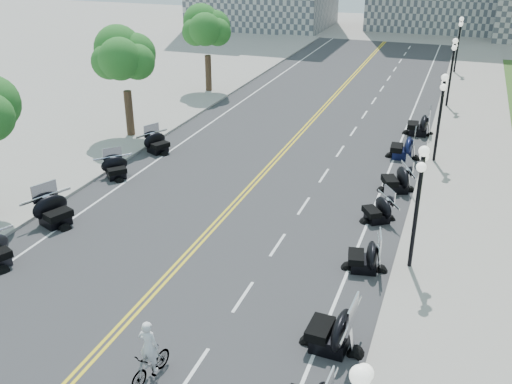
% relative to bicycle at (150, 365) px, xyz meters
% --- Properties ---
extents(ground, '(160.00, 160.00, 0.00)m').
position_rel_bicycle_xyz_m(ground, '(-2.17, 4.76, -0.51)').
color(ground, gray).
extents(road, '(16.00, 90.00, 0.01)m').
position_rel_bicycle_xyz_m(road, '(-2.17, 14.76, -0.50)').
color(road, '#333335').
rests_on(road, ground).
extents(centerline_yellow_a, '(0.12, 90.00, 0.00)m').
position_rel_bicycle_xyz_m(centerline_yellow_a, '(-2.29, 14.76, -0.49)').
color(centerline_yellow_a, yellow).
rests_on(centerline_yellow_a, road).
extents(centerline_yellow_b, '(0.12, 90.00, 0.00)m').
position_rel_bicycle_xyz_m(centerline_yellow_b, '(-2.05, 14.76, -0.49)').
color(centerline_yellow_b, yellow).
rests_on(centerline_yellow_b, road).
extents(edge_line_north, '(0.12, 90.00, 0.00)m').
position_rel_bicycle_xyz_m(edge_line_north, '(4.23, 14.76, -0.49)').
color(edge_line_north, white).
rests_on(edge_line_north, road).
extents(edge_line_south, '(0.12, 90.00, 0.00)m').
position_rel_bicycle_xyz_m(edge_line_south, '(-8.57, 14.76, -0.49)').
color(edge_line_south, white).
rests_on(edge_line_south, road).
extents(lane_dash_5, '(0.12, 2.00, 0.00)m').
position_rel_bicycle_xyz_m(lane_dash_5, '(1.03, 0.76, -0.49)').
color(lane_dash_5, white).
rests_on(lane_dash_5, road).
extents(lane_dash_6, '(0.12, 2.00, 0.00)m').
position_rel_bicycle_xyz_m(lane_dash_6, '(1.03, 4.76, -0.49)').
color(lane_dash_6, white).
rests_on(lane_dash_6, road).
extents(lane_dash_7, '(0.12, 2.00, 0.00)m').
position_rel_bicycle_xyz_m(lane_dash_7, '(1.03, 8.76, -0.49)').
color(lane_dash_7, white).
rests_on(lane_dash_7, road).
extents(lane_dash_8, '(0.12, 2.00, 0.00)m').
position_rel_bicycle_xyz_m(lane_dash_8, '(1.03, 12.76, -0.49)').
color(lane_dash_8, white).
rests_on(lane_dash_8, road).
extents(lane_dash_9, '(0.12, 2.00, 0.00)m').
position_rel_bicycle_xyz_m(lane_dash_9, '(1.03, 16.76, -0.49)').
color(lane_dash_9, white).
rests_on(lane_dash_9, road).
extents(lane_dash_10, '(0.12, 2.00, 0.00)m').
position_rel_bicycle_xyz_m(lane_dash_10, '(1.03, 20.76, -0.49)').
color(lane_dash_10, white).
rests_on(lane_dash_10, road).
extents(lane_dash_11, '(0.12, 2.00, 0.00)m').
position_rel_bicycle_xyz_m(lane_dash_11, '(1.03, 24.76, -0.49)').
color(lane_dash_11, white).
rests_on(lane_dash_11, road).
extents(lane_dash_12, '(0.12, 2.00, 0.00)m').
position_rel_bicycle_xyz_m(lane_dash_12, '(1.03, 28.76, -0.49)').
color(lane_dash_12, white).
rests_on(lane_dash_12, road).
extents(lane_dash_13, '(0.12, 2.00, 0.00)m').
position_rel_bicycle_xyz_m(lane_dash_13, '(1.03, 32.76, -0.49)').
color(lane_dash_13, white).
rests_on(lane_dash_13, road).
extents(lane_dash_14, '(0.12, 2.00, 0.00)m').
position_rel_bicycle_xyz_m(lane_dash_14, '(1.03, 36.76, -0.49)').
color(lane_dash_14, white).
rests_on(lane_dash_14, road).
extents(lane_dash_15, '(0.12, 2.00, 0.00)m').
position_rel_bicycle_xyz_m(lane_dash_15, '(1.03, 40.76, -0.49)').
color(lane_dash_15, white).
rests_on(lane_dash_15, road).
extents(lane_dash_16, '(0.12, 2.00, 0.00)m').
position_rel_bicycle_xyz_m(lane_dash_16, '(1.03, 44.76, -0.49)').
color(lane_dash_16, white).
rests_on(lane_dash_16, road).
extents(lane_dash_17, '(0.12, 2.00, 0.00)m').
position_rel_bicycle_xyz_m(lane_dash_17, '(1.03, 48.76, -0.49)').
color(lane_dash_17, white).
rests_on(lane_dash_17, road).
extents(lane_dash_18, '(0.12, 2.00, 0.00)m').
position_rel_bicycle_xyz_m(lane_dash_18, '(1.03, 52.76, -0.49)').
color(lane_dash_18, white).
rests_on(lane_dash_18, road).
extents(lane_dash_19, '(0.12, 2.00, 0.00)m').
position_rel_bicycle_xyz_m(lane_dash_19, '(1.03, 56.76, -0.49)').
color(lane_dash_19, white).
rests_on(lane_dash_19, road).
extents(sidewalk_north, '(5.00, 90.00, 0.15)m').
position_rel_bicycle_xyz_m(sidewalk_north, '(8.33, 14.76, -0.43)').
color(sidewalk_north, '#9E9991').
rests_on(sidewalk_north, ground).
extents(sidewalk_south, '(5.00, 90.00, 0.15)m').
position_rel_bicycle_xyz_m(sidewalk_south, '(-12.67, 14.76, -0.43)').
color(sidewalk_south, '#9E9991').
rests_on(sidewalk_south, ground).
extents(street_lamp_2, '(0.50, 1.20, 4.90)m').
position_rel_bicycle_xyz_m(street_lamp_2, '(6.43, 8.76, 2.09)').
color(street_lamp_2, black).
rests_on(street_lamp_2, sidewalk_north).
extents(street_lamp_3, '(0.50, 1.20, 4.90)m').
position_rel_bicycle_xyz_m(street_lamp_3, '(6.43, 20.76, 2.09)').
color(street_lamp_3, black).
rests_on(street_lamp_3, sidewalk_north).
extents(street_lamp_4, '(0.50, 1.20, 4.90)m').
position_rel_bicycle_xyz_m(street_lamp_4, '(6.43, 32.76, 2.09)').
color(street_lamp_4, black).
rests_on(street_lamp_4, sidewalk_north).
extents(street_lamp_5, '(0.50, 1.20, 4.90)m').
position_rel_bicycle_xyz_m(street_lamp_5, '(6.43, 44.76, 2.09)').
color(street_lamp_5, black).
rests_on(street_lamp_5, sidewalk_north).
extents(tree_3, '(4.80, 4.80, 9.20)m').
position_rel_bicycle_xyz_m(tree_3, '(-12.17, 18.76, 4.24)').
color(tree_3, '#235619').
rests_on(tree_3, sidewalk_south).
extents(tree_4, '(4.80, 4.80, 9.20)m').
position_rel_bicycle_xyz_m(tree_4, '(-12.17, 30.76, 4.24)').
color(tree_4, '#235619').
rests_on(tree_4, sidewalk_south).
extents(motorcycle_n_5, '(2.31, 2.31, 1.54)m').
position_rel_bicycle_xyz_m(motorcycle_n_5, '(4.61, 3.16, 0.27)').
color(motorcycle_n_5, black).
rests_on(motorcycle_n_5, road).
extents(motorcycle_n_6, '(2.23, 2.23, 1.33)m').
position_rel_bicycle_xyz_m(motorcycle_n_6, '(4.75, 8.11, 0.16)').
color(motorcycle_n_6, black).
rests_on(motorcycle_n_6, road).
extents(motorcycle_n_7, '(2.52, 2.52, 1.27)m').
position_rel_bicycle_xyz_m(motorcycle_n_7, '(4.57, 12.41, 0.13)').
color(motorcycle_n_7, black).
rests_on(motorcycle_n_7, road).
extents(motorcycle_n_8, '(2.71, 2.71, 1.44)m').
position_rel_bicycle_xyz_m(motorcycle_n_8, '(4.91, 16.06, 0.22)').
color(motorcycle_n_8, black).
rests_on(motorcycle_n_8, road).
extents(motorcycle_n_9, '(2.21, 2.21, 1.48)m').
position_rel_bicycle_xyz_m(motorcycle_n_9, '(4.63, 20.92, 0.23)').
color(motorcycle_n_9, black).
rests_on(motorcycle_n_9, road).
extents(motorcycle_n_10, '(2.30, 2.30, 1.52)m').
position_rel_bicycle_xyz_m(motorcycle_n_10, '(5.06, 25.54, 0.26)').
color(motorcycle_n_10, black).
rests_on(motorcycle_n_10, road).
extents(motorcycle_s_6, '(2.78, 2.78, 1.50)m').
position_rel_bicycle_xyz_m(motorcycle_s_6, '(-8.93, 7.09, 0.24)').
color(motorcycle_s_6, black).
rests_on(motorcycle_s_6, road).
extents(motorcycle_s_7, '(2.53, 2.53, 1.25)m').
position_rel_bicycle_xyz_m(motorcycle_s_7, '(-9.34, 12.65, 0.12)').
color(motorcycle_s_7, black).
rests_on(motorcycle_s_7, road).
extents(motorcycle_s_8, '(2.52, 2.52, 1.32)m').
position_rel_bicycle_xyz_m(motorcycle_s_8, '(-9.16, 16.82, 0.15)').
color(motorcycle_s_8, black).
rests_on(motorcycle_s_8, road).
extents(bicycle, '(0.79, 1.74, 1.01)m').
position_rel_bicycle_xyz_m(bicycle, '(0.00, 0.00, 0.00)').
color(bicycle, '#A51414').
rests_on(bicycle, road).
extents(cyclist_rider, '(0.62, 0.40, 1.69)m').
position_rel_bicycle_xyz_m(cyclist_rider, '(0.00, 0.00, 1.35)').
color(cyclist_rider, white).
rests_on(cyclist_rider, bicycle).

